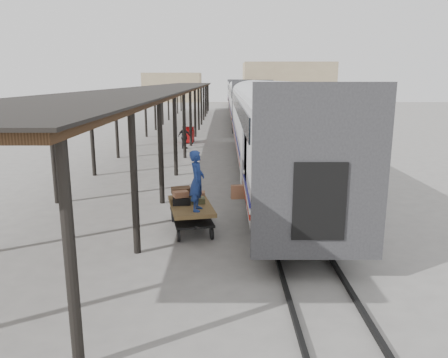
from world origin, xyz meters
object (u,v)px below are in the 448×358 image
baggage_cart (191,211)px  pedestrian (184,137)px  luggage_tug (188,136)px  porter (197,181)px

baggage_cart → pedestrian: bearing=84.2°
baggage_cart → luggage_tug: size_ratio=1.93×
luggage_tug → porter: bearing=-82.8°
porter → pedestrian: 17.50m
pedestrian → porter: bearing=118.0°
baggage_cart → pedestrian: (-1.70, 16.72, 0.18)m
luggage_tug → pedestrian: (-0.03, -2.95, 0.29)m
porter → pedestrian: bearing=13.1°
pedestrian → baggage_cart: bearing=117.4°
luggage_tug → baggage_cart: bearing=-83.4°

